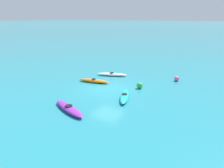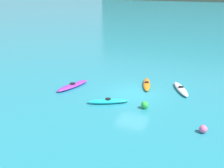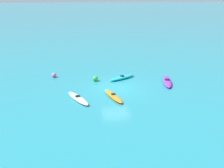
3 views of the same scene
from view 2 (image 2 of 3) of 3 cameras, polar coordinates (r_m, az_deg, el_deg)
ground_plane at (r=21.25m, az=4.52°, el=-2.03°), size 600.00×600.00×0.00m
kayak_cyan at (r=19.40m, az=-0.85°, el=-3.71°), size 3.03×1.87×0.37m
kayak_orange at (r=22.88m, az=7.48°, el=-0.04°), size 1.27×3.12×0.37m
kayak_white at (r=22.36m, az=14.59°, el=-1.04°), size 1.85×3.20×0.37m
kayak_purple at (r=22.62m, az=-8.46°, el=-0.33°), size 1.79×3.48×0.37m
buoy_green at (r=18.70m, az=7.06°, el=-4.48°), size 0.53×0.53×0.53m
buoy_pink at (r=16.55m, az=19.01°, el=-9.13°), size 0.48×0.48×0.48m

